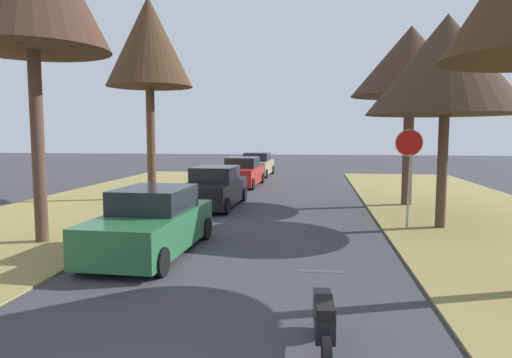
# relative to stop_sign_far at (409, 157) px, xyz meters

# --- Properties ---
(stop_sign_far) EXTENTS (0.81, 0.41, 2.96)m
(stop_sign_far) POSITION_rel_stop_sign_far_xyz_m (0.00, 0.00, 0.00)
(stop_sign_far) COLOR #9EA0A5
(stop_sign_far) RESTS_ON grass_verge_right
(street_tree_right_mid_b) EXTENTS (4.62, 4.62, 6.30)m
(street_tree_right_mid_b) POSITION_rel_stop_sign_far_xyz_m (1.02, 0.27, 2.68)
(street_tree_right_mid_b) COLOR #49392B
(street_tree_right_mid_b) RESTS_ON grass_verge_right
(street_tree_right_far) EXTENTS (4.57, 4.57, 6.99)m
(street_tree_right_far) POSITION_rel_stop_sign_far_xyz_m (0.88, 4.76, 3.45)
(street_tree_right_far) COLOR #4D392C
(street_tree_right_far) RESTS_ON grass_verge_right
(street_tree_left_mid_b) EXTENTS (3.65, 3.65, 8.60)m
(street_tree_left_mid_b) POSITION_rel_stop_sign_far_xyz_m (-9.83, 5.08, 4.52)
(street_tree_left_mid_b) COLOR #503A27
(street_tree_left_mid_b) RESTS_ON grass_verge_left
(parked_sedan_green) EXTENTS (2.08, 4.46, 1.57)m
(parked_sedan_green) POSITION_rel_stop_sign_far_xyz_m (-6.62, -3.58, -1.46)
(parked_sedan_green) COLOR #28663D
(parked_sedan_green) RESTS_ON ground
(parked_sedan_black) EXTENTS (2.08, 4.46, 1.57)m
(parked_sedan_black) POSITION_rel_stop_sign_far_xyz_m (-6.70, 3.55, -1.46)
(parked_sedan_black) COLOR black
(parked_sedan_black) RESTS_ON ground
(parked_sedan_red) EXTENTS (2.08, 4.46, 1.57)m
(parked_sedan_red) POSITION_rel_stop_sign_far_xyz_m (-6.77, 10.73, -1.46)
(parked_sedan_red) COLOR red
(parked_sedan_red) RESTS_ON ground
(parked_sedan_tan) EXTENTS (2.08, 4.46, 1.57)m
(parked_sedan_tan) POSITION_rel_stop_sign_far_xyz_m (-6.75, 16.97, -1.46)
(parked_sedan_tan) COLOR tan
(parked_sedan_tan) RESTS_ON ground
(parked_motorcycle) EXTENTS (0.60, 2.05, 0.97)m
(parked_motorcycle) POSITION_rel_stop_sign_far_xyz_m (-2.61, -8.30, -1.71)
(parked_motorcycle) COLOR black
(parked_motorcycle) RESTS_ON ground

